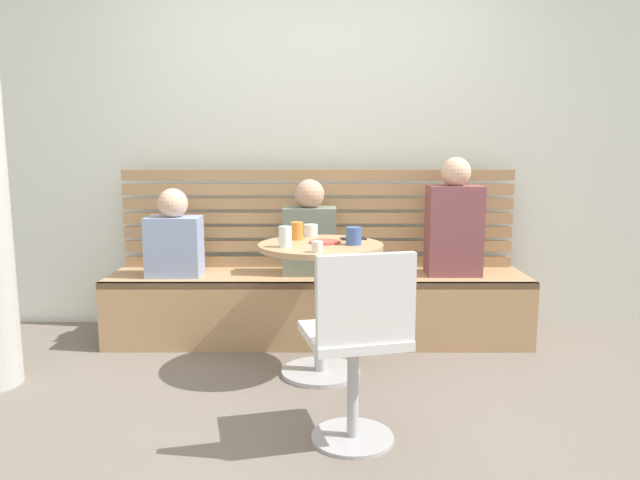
% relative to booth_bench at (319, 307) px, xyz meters
% --- Properties ---
extents(ground, '(8.00, 8.00, 0.00)m').
position_rel_booth_bench_xyz_m(ground, '(0.00, -1.20, -0.22)').
color(ground, '#70665B').
extents(back_wall, '(5.20, 0.10, 2.90)m').
position_rel_booth_bench_xyz_m(back_wall, '(0.00, 0.44, 1.23)').
color(back_wall, silver).
rests_on(back_wall, ground).
extents(booth_bench, '(2.70, 0.52, 0.44)m').
position_rel_booth_bench_xyz_m(booth_bench, '(0.00, 0.00, 0.00)').
color(booth_bench, tan).
rests_on(booth_bench, ground).
extents(booth_backrest, '(2.65, 0.04, 0.67)m').
position_rel_booth_bench_xyz_m(booth_backrest, '(0.00, 0.24, 0.56)').
color(booth_backrest, '#A68157').
rests_on(booth_backrest, booth_bench).
extents(cafe_table, '(0.68, 0.68, 0.74)m').
position_rel_booth_bench_xyz_m(cafe_table, '(0.02, -0.60, 0.30)').
color(cafe_table, '#ADADB2').
rests_on(cafe_table, ground).
extents(white_chair, '(0.48, 0.48, 0.85)m').
position_rel_booth_bench_xyz_m(white_chair, '(0.17, -1.42, 0.24)').
color(white_chair, '#ADADB2').
rests_on(white_chair, ground).
extents(person_adult, '(0.34, 0.22, 0.76)m').
position_rel_booth_bench_xyz_m(person_adult, '(0.87, -0.00, 0.56)').
color(person_adult, brown).
rests_on(person_adult, booth_bench).
extents(person_child_left, '(0.34, 0.22, 0.56)m').
position_rel_booth_bench_xyz_m(person_child_left, '(-0.92, -0.04, 0.46)').
color(person_child_left, '#8C9EC6').
rests_on(person_child_left, booth_bench).
extents(person_child_middle, '(0.34, 0.22, 0.61)m').
position_rel_booth_bench_xyz_m(person_child_middle, '(-0.05, 0.02, 0.49)').
color(person_child_middle, slate).
rests_on(person_child_middle, booth_bench).
extents(cup_mug_blue, '(0.08, 0.08, 0.09)m').
position_rel_booth_bench_xyz_m(cup_mug_blue, '(0.19, -0.64, 0.57)').
color(cup_mug_blue, '#3D5B9E').
rests_on(cup_mug_blue, cafe_table).
extents(cup_water_clear, '(0.07, 0.07, 0.11)m').
position_rel_booth_bench_xyz_m(cup_water_clear, '(-0.17, -0.71, 0.57)').
color(cup_water_clear, white).
rests_on(cup_water_clear, cafe_table).
extents(cup_tumbler_orange, '(0.07, 0.07, 0.10)m').
position_rel_booth_bench_xyz_m(cup_tumbler_orange, '(-0.12, -0.46, 0.57)').
color(cup_tumbler_orange, orange).
rests_on(cup_tumbler_orange, cafe_table).
extents(cup_espresso_small, '(0.06, 0.06, 0.05)m').
position_rel_booth_bench_xyz_m(cup_espresso_small, '(0.00, -0.87, 0.55)').
color(cup_espresso_small, silver).
rests_on(cup_espresso_small, cafe_table).
extents(cup_ceramic_white, '(0.08, 0.08, 0.07)m').
position_rel_booth_bench_xyz_m(cup_ceramic_white, '(-0.04, -0.33, 0.55)').
color(cup_ceramic_white, white).
rests_on(cup_ceramic_white, cafe_table).
extents(plate_small, '(0.17, 0.17, 0.01)m').
position_rel_booth_bench_xyz_m(plate_small, '(0.04, -0.58, 0.52)').
color(plate_small, '#DB4C42').
rests_on(plate_small, cafe_table).
extents(phone_on_table, '(0.15, 0.10, 0.01)m').
position_rel_booth_bench_xyz_m(phone_on_table, '(0.20, -0.45, 0.52)').
color(phone_on_table, black).
rests_on(phone_on_table, cafe_table).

